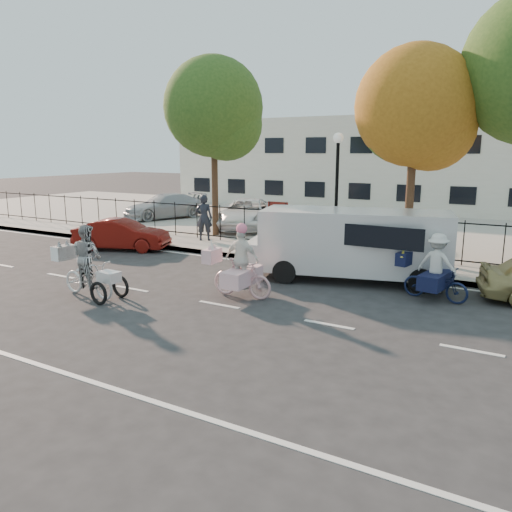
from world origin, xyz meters
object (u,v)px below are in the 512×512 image
Objects in this scene: lot_car_b at (246,214)px; lot_car_c at (360,226)px; lamppost at (337,172)px; unicorn_bike at (241,270)px; zebra_trike at (88,269)px; lot_car_a at (164,206)px; bull_bike at (435,274)px; red_sedan at (122,235)px; pedestrian at (204,218)px; white_van at (351,242)px.

lot_car_b reaches higher than lot_car_c.
unicorn_bike is (-0.38, -5.92, -2.37)m from lamppost.
zebra_trike is 0.49× the size of lot_car_a.
bull_bike reaches higher than red_sedan.
lot_car_a is at bearing 158.69° from lamppost.
unicorn_bike is at bearing -20.81° from lot_car_a.
pedestrian is at bearing -58.94° from red_sedan.
bull_bike is 2.83m from white_van.
unicorn_bike is 0.43× the size of lot_car_a.
unicorn_bike is 8.65m from lot_car_c.
lamppost is 6.17m from pedestrian.
unicorn_bike is 0.48× the size of lot_car_c.
red_sedan is (-7.90, -2.70, -2.50)m from lamppost.
white_van is 1.25× the size of lot_car_b.
bull_bike is at bearing -115.81° from red_sedan.
bull_bike is 10.64m from pedestrian.
unicorn_bike is 3.77m from white_van.
lamppost reaches higher than white_van.
bull_bike reaches higher than lot_car_a.
unicorn_bike is (3.59, 1.98, -0.01)m from zebra_trike.
pedestrian is at bearing -15.71° from lot_car_a.
white_van is 9.44m from red_sedan.
lamppost is 0.68× the size of white_van.
lamppost is 1.89× the size of zebra_trike.
zebra_trike is 1.19× the size of pedestrian.
white_van reaches higher than lot_car_b.
lot_car_c is (6.08, -1.07, -0.02)m from lot_car_b.
red_sedan is at bearing 95.31° from bull_bike.
red_sedan is at bearing 65.17° from unicorn_bike.
lot_car_b reaches higher than lot_car_a.
zebra_trike is 11.86m from lot_car_b.
pedestrian is 0.38× the size of lot_car_b.
lamppost reaches higher than zebra_trike.
lot_car_a is (-13.41, 7.34, -0.35)m from white_van.
unicorn_bike is at bearing -93.68° from lamppost.
lot_car_a is at bearing 6.95° from red_sedan.
lot_car_a is at bearing 137.04° from white_van.
white_van reaches higher than pedestrian.
red_sedan is 6.75m from lot_car_b.
lot_car_c is (7.95, 5.42, 0.23)m from red_sedan.
lot_car_c is at bearing 12.59° from lot_car_a.
pedestrian is 0.46× the size of lot_car_c.
pedestrian reaches higher than zebra_trike.
lot_car_a is (-11.50, 10.56, 0.09)m from unicorn_bike.
red_sedan is 0.89× the size of lot_car_c.
lamppost is 0.92× the size of lot_car_a.
unicorn_bike is at bearing -85.90° from lot_car_c.
bull_bike reaches higher than lot_car_b.
lamppost reaches higher than pedestrian.
red_sedan is at bearing -126.67° from lot_car_b.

